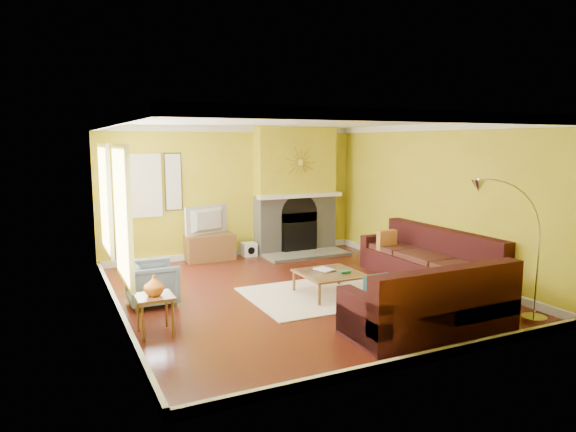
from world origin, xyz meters
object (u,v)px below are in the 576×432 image
sectional_sofa (391,269)px  media_console (210,247)px  arc_lamp (510,254)px  coffee_table (330,283)px  armchair (153,283)px  side_table (155,315)px

sectional_sofa → media_console: size_ratio=3.81×
sectional_sofa → arc_lamp: arc_lamp is taller
coffee_table → armchair: 2.70m
coffee_table → side_table: size_ratio=1.87×
armchair → sectional_sofa: bearing=-109.4°
armchair → arc_lamp: arc_lamp is taller
media_console → armchair: bearing=-123.7°
coffee_table → media_console: size_ratio=0.95×
armchair → arc_lamp: 4.96m
armchair → side_table: bearing=170.5°
sectional_sofa → coffee_table: bearing=148.0°
sectional_sofa → armchair: 3.61m
coffee_table → arc_lamp: (1.38, -2.20, 0.78)m
sectional_sofa → side_table: 3.61m
coffee_table → side_table: side_table is taller
coffee_table → side_table: 2.85m
media_console → arc_lamp: bearing=-65.8°
coffee_table → media_console: bearing=107.9°
media_console → side_table: 4.02m
armchair → side_table: 1.22m
side_table → arc_lamp: arc_lamp is taller
arc_lamp → coffee_table: bearing=122.1°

